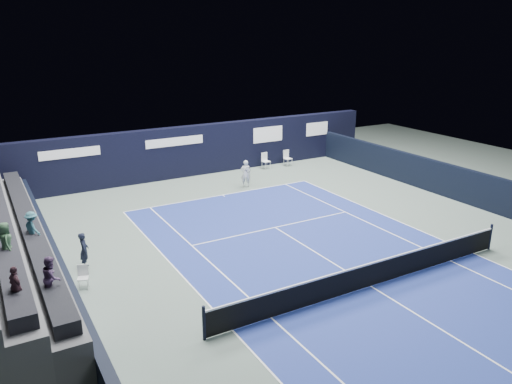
% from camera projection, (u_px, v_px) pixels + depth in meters
% --- Properties ---
extents(ground, '(48.00, 48.00, 0.00)m').
position_uv_depth(ground, '(335.00, 265.00, 19.21)').
color(ground, '#55655C').
rests_on(ground, ground).
extents(court_surface, '(10.97, 23.77, 0.01)m').
position_uv_depth(court_surface, '(371.00, 286.00, 17.56)').
color(court_surface, navy).
rests_on(court_surface, ground).
extents(enclosure_wall_right, '(0.30, 22.00, 1.80)m').
position_uv_depth(enclosure_wall_right, '(442.00, 179.00, 27.21)').
color(enclosure_wall_right, black).
rests_on(enclosure_wall_right, ground).
extents(folding_chair_back_a, '(0.50, 0.53, 1.04)m').
position_uv_depth(folding_chair_back_a, '(265.00, 158.00, 32.61)').
color(folding_chair_back_a, white).
rests_on(folding_chair_back_a, ground).
extents(folding_chair_back_b, '(0.51, 0.49, 1.05)m').
position_uv_depth(folding_chair_back_b, '(287.00, 157.00, 33.29)').
color(folding_chair_back_b, silver).
rests_on(folding_chair_back_b, ground).
extents(line_judge_chair, '(0.46, 0.45, 0.83)m').
position_uv_depth(line_judge_chair, '(83.00, 275.00, 17.39)').
color(line_judge_chair, silver).
rests_on(line_judge_chair, ground).
extents(line_judge, '(0.43, 0.57, 1.42)m').
position_uv_depth(line_judge, '(84.00, 250.00, 18.77)').
color(line_judge, black).
rests_on(line_judge, ground).
extents(court_markings, '(11.03, 23.83, 0.00)m').
position_uv_depth(court_markings, '(371.00, 286.00, 17.56)').
color(court_markings, white).
rests_on(court_markings, court_surface).
extents(tennis_net, '(12.90, 0.10, 1.10)m').
position_uv_depth(tennis_net, '(372.00, 273.00, 17.41)').
color(tennis_net, black).
rests_on(tennis_net, ground).
extents(back_sponsor_wall, '(26.00, 0.63, 3.10)m').
position_uv_depth(back_sponsor_wall, '(189.00, 151.00, 30.72)').
color(back_sponsor_wall, black).
rests_on(back_sponsor_wall, ground).
extents(side_barrier_left, '(0.33, 22.00, 1.20)m').
position_uv_depth(side_barrier_left, '(56.00, 265.00, 17.82)').
color(side_barrier_left, black).
rests_on(side_barrier_left, ground).
extents(tennis_player, '(0.68, 0.90, 1.57)m').
position_uv_depth(tennis_player, '(246.00, 173.00, 28.68)').
color(tennis_player, silver).
rests_on(tennis_player, ground).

